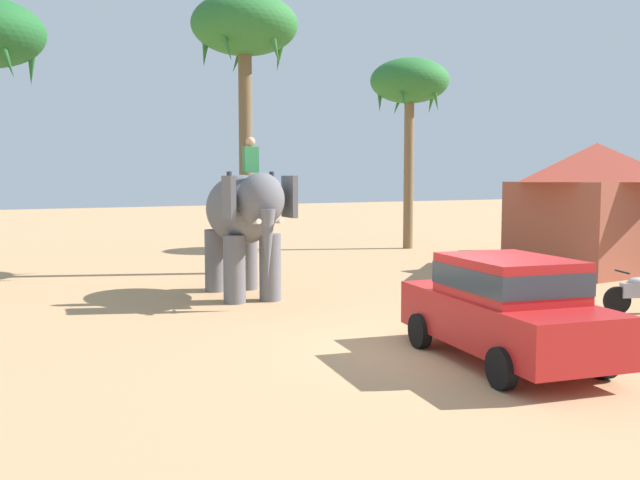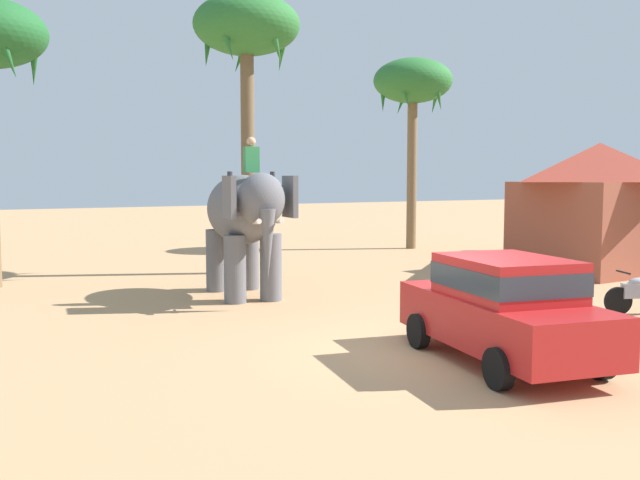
# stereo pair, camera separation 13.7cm
# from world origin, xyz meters

# --- Properties ---
(ground_plane) EXTENTS (120.00, 120.00, 0.00)m
(ground_plane) POSITION_xyz_m (0.00, 0.00, 0.00)
(ground_plane) COLOR tan
(car_sedan_foreground) EXTENTS (2.46, 4.35, 1.70)m
(car_sedan_foreground) POSITION_xyz_m (0.43, -0.91, 0.93)
(car_sedan_foreground) COLOR red
(car_sedan_foreground) RESTS_ON ground
(elephant_with_mahout) EXTENTS (2.00, 3.97, 3.88)m
(elephant_with_mahout) POSITION_xyz_m (-0.72, 6.82, 1.99)
(elephant_with_mahout) COLOR slate
(elephant_with_mahout) RESTS_ON ground
(palm_tree_near_hut) EXTENTS (3.20, 3.20, 7.73)m
(palm_tree_near_hut) POSITION_xyz_m (9.97, 14.55, 6.62)
(palm_tree_near_hut) COLOR brown
(palm_tree_near_hut) RESTS_ON ground
(palm_tree_left_of_road) EXTENTS (3.20, 3.20, 8.38)m
(palm_tree_left_of_road) POSITION_xyz_m (1.12, 10.87, 7.23)
(palm_tree_left_of_road) COLOR brown
(palm_tree_left_of_road) RESTS_ON ground
(roadside_hut) EXTENTS (5.21, 4.45, 4.00)m
(roadside_hut) POSITION_xyz_m (10.79, 5.94, 2.12)
(roadside_hut) COLOR #994C38
(roadside_hut) RESTS_ON ground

